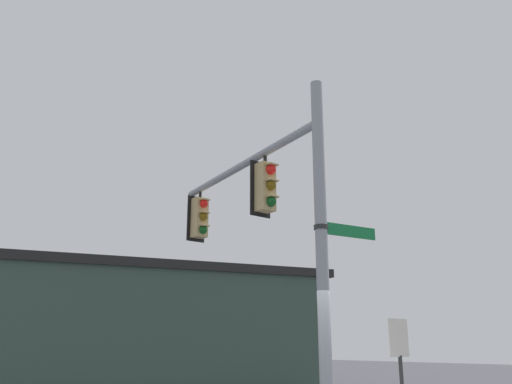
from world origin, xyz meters
name	(u,v)px	position (x,y,z in m)	size (l,w,h in m)	color
signal_pole	(322,249)	(0.00, 0.00, 3.22)	(0.22, 0.22, 6.45)	gray
mast_arm	(242,165)	(-0.45, -2.86, 5.62)	(0.17, 0.17, 5.78)	gray
traffic_light_nearest_pole	(266,187)	(-0.29, -1.83, 4.84)	(0.54, 0.49, 1.31)	black
traffic_light_mid_inner	(200,217)	(-0.81, -5.10, 4.84)	(0.54, 0.49, 1.31)	black
street_name_sign	(339,230)	(-0.41, 0.06, 3.61)	(1.38, 0.34, 0.22)	#147238
storefront_building	(157,329)	(-3.28, -11.40, 2.17)	(12.79, 9.07, 4.31)	#33473D
historical_marker	(400,355)	(-2.75, -0.50, 1.40)	(0.60, 0.08, 2.13)	#333333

